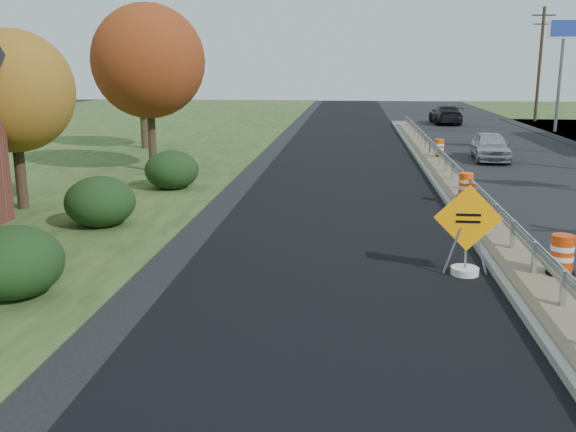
# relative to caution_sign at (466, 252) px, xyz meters

# --- Properties ---
(ground) EXTENTS (140.00, 140.00, 0.00)m
(ground) POSITION_rel_caution_sign_xyz_m (1.42, 3.62, -0.54)
(ground) COLOR black
(ground) RESTS_ON ground
(milled_overlay) EXTENTS (7.20, 120.00, 0.01)m
(milled_overlay) POSITION_rel_caution_sign_xyz_m (-2.98, 13.62, -0.53)
(milled_overlay) COLOR black
(milled_overlay) RESTS_ON ground
(median) EXTENTS (1.60, 55.00, 0.23)m
(median) POSITION_rel_caution_sign_xyz_m (1.42, 11.62, -0.43)
(median) COLOR gray
(median) RESTS_ON ground
(guardrail) EXTENTS (0.10, 46.15, 0.72)m
(guardrail) POSITION_rel_caution_sign_xyz_m (1.42, 12.62, 0.19)
(guardrail) COLOR silver
(guardrail) RESTS_ON median
(pylon_sign_north) EXTENTS (2.20, 0.30, 7.90)m
(pylon_sign_north) POSITION_rel_caution_sign_xyz_m (11.92, 33.62, 5.94)
(pylon_sign_north) COLOR slate
(pylon_sign_north) RESTS_ON ground
(utility_pole_north) EXTENTS (1.90, 0.26, 9.40)m
(utility_pole_north) POSITION_rel_caution_sign_xyz_m (12.92, 42.62, 4.40)
(utility_pole_north) COLOR #473523
(utility_pole_north) RESTS_ON ground
(hedge_south) EXTENTS (2.09, 2.09, 1.52)m
(hedge_south) POSITION_rel_caution_sign_xyz_m (-9.58, -2.38, 0.22)
(hedge_south) COLOR black
(hedge_south) RESTS_ON ground
(hedge_mid) EXTENTS (2.09, 2.09, 1.52)m
(hedge_mid) POSITION_rel_caution_sign_xyz_m (-10.08, 3.62, 0.22)
(hedge_mid) COLOR black
(hedge_mid) RESTS_ON ground
(hedge_north) EXTENTS (2.09, 2.09, 1.52)m
(hedge_north) POSITION_rel_caution_sign_xyz_m (-9.58, 9.62, 0.22)
(hedge_north) COLOR black
(hedge_north) RESTS_ON ground
(tree_near_yellow) EXTENTS (3.96, 3.96, 5.88)m
(tree_near_yellow) POSITION_rel_caution_sign_xyz_m (-13.58, 5.62, 3.35)
(tree_near_yellow) COLOR #473523
(tree_near_yellow) RESTS_ON ground
(tree_near_red) EXTENTS (4.95, 4.95, 7.35)m
(tree_near_red) POSITION_rel_caution_sign_xyz_m (-11.58, 13.62, 4.33)
(tree_near_red) COLOR #473523
(tree_near_red) RESTS_ON ground
(tree_near_back) EXTENTS (4.29, 4.29, 6.37)m
(tree_near_back) POSITION_rel_caution_sign_xyz_m (-14.58, 21.62, 3.67)
(tree_near_back) COLOR #473523
(tree_near_back) RESTS_ON ground
(caution_sign) EXTENTS (1.54, 0.64, 2.12)m
(caution_sign) POSITION_rel_caution_sign_xyz_m (0.00, 0.00, 0.00)
(caution_sign) COLOR white
(caution_sign) RESTS_ON ground
(barrel_median_near) EXTENTS (0.61, 0.61, 0.89)m
(barrel_median_near) POSITION_rel_caution_sign_xyz_m (1.97, -0.45, 0.12)
(barrel_median_near) COLOR black
(barrel_median_near) RESTS_ON median
(barrel_median_mid) EXTENTS (0.60, 0.60, 0.88)m
(barrel_median_mid) POSITION_rel_caution_sign_xyz_m (1.29, 7.80, 0.11)
(barrel_median_mid) COLOR black
(barrel_median_mid) RESTS_ON median
(barrel_median_far) EXTENTS (0.59, 0.59, 0.86)m
(barrel_median_far) POSITION_rel_caution_sign_xyz_m (1.73, 18.30, 0.10)
(barrel_median_far) COLOR black
(barrel_median_far) RESTS_ON median
(car_silver) EXTENTS (1.98, 4.32, 1.44)m
(car_silver) POSITION_rel_caution_sign_xyz_m (4.33, 18.72, 0.18)
(car_silver) COLOR #B7B8BC
(car_silver) RESTS_ON ground
(car_dark_far) EXTENTS (2.27, 5.33, 1.53)m
(car_dark_far) POSITION_rel_caution_sign_xyz_m (4.96, 39.53, 0.23)
(car_dark_far) COLOR black
(car_dark_far) RESTS_ON ground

